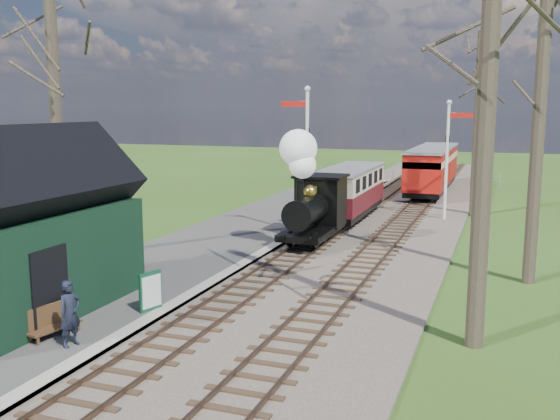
# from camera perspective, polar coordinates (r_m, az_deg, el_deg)

# --- Properties ---
(ground) EXTENTS (140.00, 140.00, 0.00)m
(ground) POSITION_cam_1_polar(r_m,az_deg,el_deg) (12.07, -18.95, -17.69)
(ground) COLOR #355319
(ground) RESTS_ON ground
(distant_hills) EXTENTS (114.40, 48.00, 22.02)m
(distant_hills) POSITION_cam_1_polar(r_m,az_deg,el_deg) (75.96, 15.14, -7.43)
(distant_hills) COLOR #385B23
(distant_hills) RESTS_ON ground
(ballast_bed) EXTENTS (8.00, 60.00, 0.10)m
(ballast_bed) POSITION_cam_1_polar(r_m,az_deg,el_deg) (31.22, 9.29, -0.56)
(ballast_bed) COLOR brown
(ballast_bed) RESTS_ON ground
(track_near) EXTENTS (1.60, 60.00, 0.15)m
(track_near) POSITION_cam_1_polar(r_m,az_deg,el_deg) (31.47, 6.97, -0.33)
(track_near) COLOR brown
(track_near) RESTS_ON ground
(track_far) EXTENTS (1.60, 60.00, 0.15)m
(track_far) POSITION_cam_1_polar(r_m,az_deg,el_deg) (31.00, 11.65, -0.60)
(track_far) COLOR brown
(track_far) RESTS_ON ground
(platform) EXTENTS (5.00, 44.00, 0.20)m
(platform) POSITION_cam_1_polar(r_m,az_deg,el_deg) (25.14, -5.06, -2.77)
(platform) COLOR #474442
(platform) RESTS_ON ground
(coping_strip) EXTENTS (0.40, 44.00, 0.21)m
(coping_strip) POSITION_cam_1_polar(r_m,az_deg,el_deg) (24.27, -0.13, -3.16)
(coping_strip) COLOR #B2AD9E
(coping_strip) RESTS_ON ground
(station_shed) EXTENTS (3.25, 6.30, 4.78)m
(station_shed) POSITION_cam_1_polar(r_m,az_deg,el_deg) (16.93, -22.22, -1.94)
(station_shed) COLOR black
(station_shed) RESTS_ON platform
(semaphore_near) EXTENTS (1.22, 0.24, 6.22)m
(semaphore_near) POSITION_cam_1_polar(r_m,az_deg,el_deg) (25.50, 2.34, 5.43)
(semaphore_near) COLOR silver
(semaphore_near) RESTS_ON ground
(semaphore_far) EXTENTS (1.22, 0.24, 5.72)m
(semaphore_far) POSITION_cam_1_polar(r_m,az_deg,el_deg) (30.41, 15.17, 5.25)
(semaphore_far) COLOR silver
(semaphore_far) RESTS_ON ground
(bare_trees) EXTENTS (15.51, 22.39, 12.00)m
(bare_trees) POSITION_cam_1_polar(r_m,az_deg,el_deg) (19.18, 2.98, 8.85)
(bare_trees) COLOR #382D23
(bare_trees) RESTS_ON ground
(fence_line) EXTENTS (12.60, 0.08, 1.00)m
(fence_line) POSITION_cam_1_polar(r_m,az_deg,el_deg) (44.99, 11.43, 3.06)
(fence_line) COLOR slate
(fence_line) RESTS_ON ground
(locomotive) EXTENTS (1.76, 4.11, 4.41)m
(locomotive) POSITION_cam_1_polar(r_m,az_deg,el_deg) (23.98, 2.91, 1.36)
(locomotive) COLOR black
(locomotive) RESTS_ON ground
(coach) EXTENTS (2.06, 7.05, 2.16)m
(coach) POSITION_cam_1_polar(r_m,az_deg,el_deg) (29.84, 6.37, 1.86)
(coach) COLOR black
(coach) RESTS_ON ground
(red_carriage_a) EXTENTS (2.22, 5.49, 2.33)m
(red_carriage_a) POSITION_cam_1_polar(r_m,az_deg,el_deg) (37.58, 13.30, 3.37)
(red_carriage_a) COLOR black
(red_carriage_a) RESTS_ON ground
(red_carriage_b) EXTENTS (2.22, 5.49, 2.33)m
(red_carriage_b) POSITION_cam_1_polar(r_m,az_deg,el_deg) (43.02, 14.18, 4.07)
(red_carriage_b) COLOR black
(red_carriage_b) RESTS_ON ground
(sign_board) EXTENTS (0.29, 0.68, 1.02)m
(sign_board) POSITION_cam_1_polar(r_m,az_deg,el_deg) (16.50, -11.75, -7.28)
(sign_board) COLOR #0E4529
(sign_board) RESTS_ON platform
(bench) EXTENTS (0.65, 1.34, 0.74)m
(bench) POSITION_cam_1_polar(r_m,az_deg,el_deg) (15.41, -20.16, -9.52)
(bench) COLOR #4D321B
(bench) RESTS_ON platform
(person) EXTENTS (0.47, 0.61, 1.48)m
(person) POSITION_cam_1_polar(r_m,az_deg,el_deg) (14.53, -18.64, -8.95)
(person) COLOR black
(person) RESTS_ON platform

